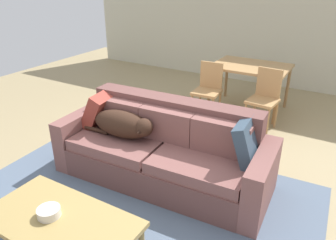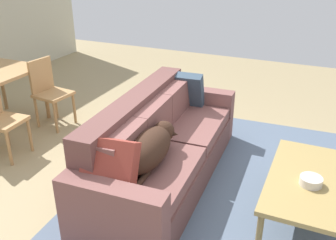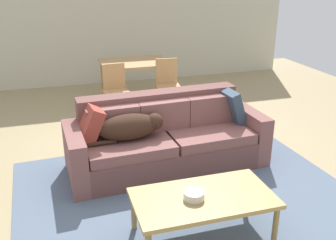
{
  "view_description": "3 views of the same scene",
  "coord_description": "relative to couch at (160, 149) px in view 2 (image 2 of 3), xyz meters",
  "views": [
    {
      "loc": [
        1.76,
        -2.68,
        2.16
      ],
      "look_at": [
        0.17,
        0.03,
        0.72
      ],
      "focal_mm": 34.97,
      "sensor_mm": 36.0,
      "label": 1
    },
    {
      "loc": [
        -2.82,
        -1.4,
        2.18
      ],
      "look_at": [
        0.11,
        -0.09,
        0.68
      ],
      "focal_mm": 39.92,
      "sensor_mm": 36.0,
      "label": 2
    },
    {
      "loc": [
        -1.07,
        -4.05,
        2.25
      ],
      "look_at": [
        0.09,
        -0.21,
        0.68
      ],
      "focal_mm": 40.96,
      "sensor_mm": 36.0,
      "label": 3
    }
  ],
  "objects": [
    {
      "name": "coffee_table",
      "position": [
        -0.08,
        -1.42,
        0.04
      ],
      "size": [
        1.23,
        0.66,
        0.42
      ],
      "color": "#A68A4E",
      "rests_on": "ground"
    },
    {
      "name": "couch",
      "position": [
        0.0,
        0.0,
        0.0
      ],
      "size": [
        2.39,
        0.99,
        0.87
      ],
      "rotation": [
        0.0,
        0.0,
        0.05
      ],
      "color": "brown",
      "rests_on": "ground"
    },
    {
      "name": "bowl_on_coffee_table",
      "position": [
        -0.17,
        -1.43,
        0.12
      ],
      "size": [
        0.18,
        0.18,
        0.07
      ],
      "primitive_type": "cylinder",
      "color": "silver",
      "rests_on": "coffee_table"
    },
    {
      "name": "dining_chair_near_right",
      "position": [
        0.58,
        1.87,
        0.15
      ],
      "size": [
        0.44,
        0.44,
        0.88
      ],
      "rotation": [
        0.0,
        0.0,
        -0.1
      ],
      "color": "tan",
      "rests_on": "ground"
    },
    {
      "name": "ground_plane",
      "position": [
        -0.13,
        -0.0,
        -0.34
      ],
      "size": [
        10.0,
        10.0,
        0.0
      ],
      "primitive_type": "plane",
      "color": "#9E8A62"
    },
    {
      "name": "throw_pillow_by_right_arm",
      "position": [
        0.89,
        0.09,
        0.31
      ],
      "size": [
        0.27,
        0.45,
        0.45
      ],
      "primitive_type": "cube",
      "rotation": [
        0.0,
        -0.32,
        0.07
      ],
      "color": "#36495B",
      "rests_on": "couch"
    },
    {
      "name": "dog_on_left_cushion",
      "position": [
        -0.44,
        -0.12,
        0.27
      ],
      "size": [
        0.88,
        0.34,
        0.3
      ],
      "rotation": [
        0.0,
        0.0,
        0.05
      ],
      "color": "#372217",
      "rests_on": "couch"
    },
    {
      "name": "area_rug",
      "position": [
        0.0,
        -0.67,
        -0.33
      ],
      "size": [
        3.62,
        2.78,
        0.01
      ],
      "primitive_type": "cube",
      "rotation": [
        0.0,
        0.0,
        0.05
      ],
      "color": "slate",
      "rests_on": "ground"
    },
    {
      "name": "throw_pillow_by_left_arm",
      "position": [
        -0.9,
        0.0,
        0.31
      ],
      "size": [
        0.37,
        0.46,
        0.45
      ],
      "primitive_type": "cube",
      "rotation": [
        0.0,
        0.44,
        0.12
      ],
      "color": "#94382C",
      "rests_on": "couch"
    }
  ]
}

